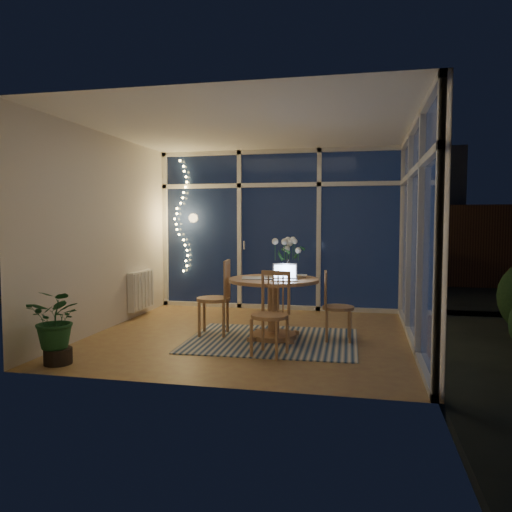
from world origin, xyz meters
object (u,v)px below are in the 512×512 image
object	(u,v)px
potted_plant	(57,327)
dining_table	(274,309)
chair_right	(338,306)
chair_left	(214,297)
laptop	(285,272)
chair_front	(270,314)
flower_vase	(288,268)

from	to	relation	value
potted_plant	dining_table	bearing A→B (deg)	38.01
chair_right	potted_plant	world-z (taller)	chair_right
dining_table	chair_left	size ratio (longest dim) A/B	1.13
laptop	chair_left	bearing A→B (deg)	156.65
chair_front	chair_left	bearing A→B (deg)	150.19
chair_left	potted_plant	bearing A→B (deg)	-43.14
chair_front	laptop	xyz separation A→B (m)	(0.07, 0.58, 0.40)
laptop	chair_right	bearing A→B (deg)	13.38
chair_right	flower_vase	size ratio (longest dim) A/B	4.08
laptop	flower_vase	size ratio (longest dim) A/B	1.38
chair_right	laptop	distance (m)	0.79
chair_right	flower_vase	distance (m)	0.78
chair_right	potted_plant	xyz separation A→B (m)	(-2.72, -1.58, -0.05)
chair_left	chair_right	xyz separation A→B (m)	(1.56, 0.02, -0.06)
dining_table	chair_left	xyz separation A→B (m)	(-0.78, 0.04, 0.11)
chair_left	flower_vase	xyz separation A→B (m)	(0.92, 0.17, 0.37)
chair_right	dining_table	bearing A→B (deg)	90.21
chair_left	dining_table	bearing A→B (deg)	80.32
chair_left	flower_vase	size ratio (longest dim) A/B	4.61
chair_right	chair_front	bearing A→B (deg)	136.41
chair_right	flower_vase	xyz separation A→B (m)	(-0.63, 0.15, 0.42)
chair_front	laptop	size ratio (longest dim) A/B	3.16
flower_vase	potted_plant	size ratio (longest dim) A/B	0.28
chair_front	flower_vase	world-z (taller)	flower_vase
flower_vase	laptop	bearing A→B (deg)	-86.43
chair_left	chair_right	size ratio (longest dim) A/B	1.13
chair_front	dining_table	bearing A→B (deg)	110.29
chair_left	chair_front	world-z (taller)	chair_left
chair_front	potted_plant	world-z (taller)	chair_front
chair_front	flower_vase	size ratio (longest dim) A/B	4.37
flower_vase	potted_plant	distance (m)	2.75
dining_table	chair_right	size ratio (longest dim) A/B	1.28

